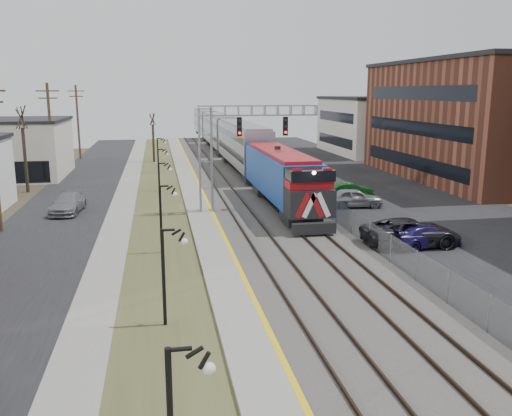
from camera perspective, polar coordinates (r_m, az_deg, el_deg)
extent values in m
cube|color=black|center=(48.88, -18.93, 0.74)|extent=(7.00, 120.00, 0.04)
cube|color=gray|center=(48.39, -13.66, 0.97)|extent=(2.00, 120.00, 0.08)
cube|color=#424826|center=(48.30, -10.11, 1.09)|extent=(4.00, 120.00, 0.06)
cube|color=gray|center=(48.38, -6.56, 1.33)|extent=(2.00, 120.00, 0.24)
cube|color=#595651|center=(48.96, -0.71, 1.52)|extent=(8.00, 120.00, 0.20)
cube|color=black|center=(52.31, 12.37, 1.83)|extent=(16.00, 120.00, 0.04)
cube|color=gold|center=(48.42, -5.52, 1.52)|extent=(0.24, 120.00, 0.01)
cube|color=#2D2119|center=(48.55, -3.91, 1.61)|extent=(0.08, 120.00, 0.15)
cube|color=#2D2119|center=(48.74, -2.16, 1.67)|extent=(0.08, 120.00, 0.15)
cube|color=#2D2119|center=(49.06, 0.15, 1.75)|extent=(0.08, 120.00, 0.15)
cube|color=#2D2119|center=(49.35, 1.87, 1.80)|extent=(0.08, 120.00, 0.15)
cube|color=#133F9C|center=(42.25, 2.85, 3.06)|extent=(3.00, 17.00, 4.25)
cube|color=black|center=(34.37, 6.12, -2.15)|extent=(2.80, 0.50, 0.70)
cube|color=#91939A|center=(61.96, -1.45, 6.49)|extent=(3.00, 22.00, 5.33)
cube|color=#91939A|center=(84.48, -3.88, 7.98)|extent=(3.00, 22.00, 5.33)
cube|color=#91939A|center=(107.11, -5.29, 8.85)|extent=(3.00, 22.00, 5.33)
cube|color=gray|center=(40.92, -5.31, 4.88)|extent=(1.00, 1.00, 8.00)
cube|color=gray|center=(41.16, 0.23, 10.22)|extent=(9.00, 0.80, 0.80)
cube|color=black|center=(40.52, -1.76, 8.55)|extent=(0.35, 0.25, 1.40)
cube|color=black|center=(41.19, 3.11, 8.60)|extent=(0.35, 0.25, 1.40)
cylinder|color=black|center=(21.65, -9.70, -7.32)|extent=(0.14, 0.14, 4.00)
cylinder|color=black|center=(31.27, -9.98, -1.25)|extent=(0.14, 0.14, 4.00)
cylinder|color=black|center=(41.06, -10.13, 1.95)|extent=(0.14, 0.14, 4.00)
cylinder|color=black|center=(50.94, -10.22, 3.91)|extent=(0.14, 0.14, 4.00)
cylinder|color=black|center=(62.84, -10.29, 5.45)|extent=(0.14, 0.14, 4.00)
cylinder|color=#4C3823|center=(58.52, -20.79, 7.32)|extent=(0.28, 0.28, 10.00)
cylinder|color=#4C3823|center=(78.24, -18.23, 8.54)|extent=(0.28, 0.28, 10.00)
cube|color=gray|center=(49.70, 4.07, 2.47)|extent=(0.04, 120.00, 1.60)
cube|color=brown|center=(62.60, 22.87, 8.35)|extent=(16.00, 26.00, 12.00)
cube|color=beige|center=(84.75, 13.50, 8.36)|extent=(16.00, 18.00, 8.00)
cylinder|color=#382D23|center=(54.13, -23.11, 4.65)|extent=(0.30, 0.30, 5.95)
cylinder|color=#382D23|center=(72.74, -10.74, 6.68)|extent=(0.30, 0.30, 4.90)
imported|color=black|center=(33.90, 15.96, -2.54)|extent=(6.04, 3.01, 1.64)
imported|color=#1D1650|center=(33.97, 17.35, -2.84)|extent=(5.01, 2.79, 1.37)
imported|color=gray|center=(44.13, 10.33, 1.01)|extent=(4.66, 2.28, 1.53)
imported|color=#0D4315|center=(47.99, 9.87, 1.81)|extent=(4.09, 1.47, 1.34)
imported|color=gray|center=(43.91, -19.20, 0.42)|extent=(2.47, 5.15, 1.45)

